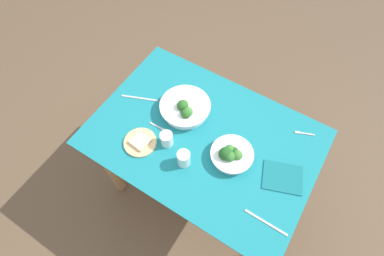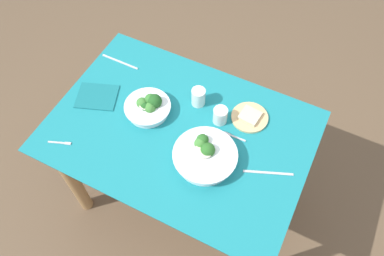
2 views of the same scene
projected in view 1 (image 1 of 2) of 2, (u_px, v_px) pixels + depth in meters
ground_plane at (200, 185)px, 2.23m from camera, size 6.00×6.00×0.00m
dining_table at (203, 148)px, 1.71m from camera, size 1.19×0.82×0.75m
broccoli_bowl_far at (231, 155)px, 1.50m from camera, size 0.22×0.22×0.10m
broccoli_bowl_near at (185, 108)px, 1.64m from camera, size 0.28×0.28×0.10m
bread_side_plate at (140, 142)px, 1.56m from camera, size 0.17×0.17×0.03m
water_glass_center at (184, 158)px, 1.47m from camera, size 0.07×0.07×0.09m
water_glass_side at (167, 139)px, 1.53m from camera, size 0.07×0.07×0.08m
fork_by_far_bowl at (304, 133)px, 1.60m from camera, size 0.10×0.05×0.00m
fork_by_near_bowl at (159, 127)px, 1.61m from camera, size 0.10×0.01×0.00m
table_knife_left at (140, 98)px, 1.71m from camera, size 0.20×0.09×0.00m
table_knife_right at (266, 222)px, 1.36m from camera, size 0.21×0.01×0.00m
napkin_folded_upper at (283, 177)px, 1.47m from camera, size 0.23×0.21×0.01m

